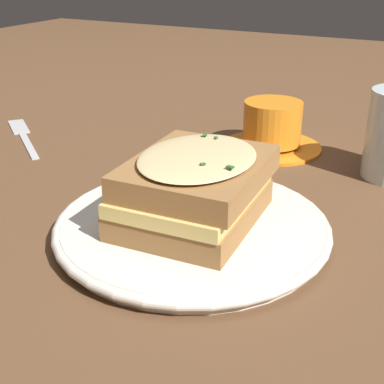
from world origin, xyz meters
TOP-DOWN VIEW (x-y plane):
  - ground_plane at (0.00, 0.00)m, footprint 2.40×2.40m
  - dinner_plate at (0.02, 0.02)m, footprint 0.25×0.25m
  - sandwich at (0.02, 0.02)m, footprint 0.12×0.14m
  - teacup_with_saucer at (0.03, -0.23)m, footprint 0.13×0.13m
  - fork at (0.37, -0.12)m, footprint 0.15×0.12m

SIDE VIEW (x-z plane):
  - ground_plane at x=0.00m, z-range 0.00..0.00m
  - fork at x=0.37m, z-range 0.00..0.00m
  - dinner_plate at x=0.02m, z-range 0.00..0.02m
  - teacup_with_saucer at x=0.03m, z-range 0.00..0.06m
  - sandwich at x=0.02m, z-range 0.01..0.08m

